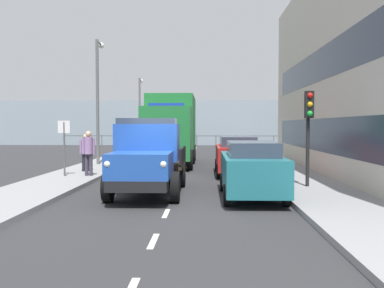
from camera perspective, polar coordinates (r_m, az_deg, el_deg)
ground_plane at (r=23.55m, az=-0.56°, el=-2.93°), size 80.00×80.00×0.00m
sidewalk_left at (r=23.80m, az=10.57°, el=-2.73°), size 2.53×44.88×0.15m
sidewalk_right at (r=24.18m, az=-11.50°, el=-2.66°), size 2.53×44.88×0.15m
road_centreline_markings at (r=23.00m, az=-0.62°, el=-3.05°), size 0.12×40.93×0.01m
sea_horizon at (r=48.88m, az=0.73°, el=2.79°), size 80.00×0.80×5.00m
seawall_railing at (r=45.30m, az=0.63°, el=0.81°), size 28.08×0.08×1.20m
truck_vintage_blue at (r=13.74m, az=-5.83°, el=-1.85°), size 2.17×5.64×2.43m
lorry_cargo_green at (r=24.16m, az=-2.75°, el=2.13°), size 2.58×8.20×3.87m
car_teal_kerbside_near at (r=13.29m, az=7.82°, el=-3.23°), size 1.80×4.41×1.72m
car_red_kerbside_1 at (r=19.43m, az=5.94°, el=-1.43°), size 1.90×4.45×1.72m
car_navy_oppositeside_0 at (r=25.71m, az=-5.66°, el=-0.49°), size 1.97×4.14×1.72m
car_black_oppositeside_1 at (r=31.95m, az=-4.18°, el=0.09°), size 1.88×4.01×1.72m
car_maroon_oppositeside_2 at (r=38.41m, az=-3.15°, el=0.49°), size 1.92×4.30×1.72m
pedestrian_near_railing at (r=18.21m, az=-13.41°, el=-0.67°), size 0.53×0.34×1.83m
pedestrian_in_dark_coat at (r=20.02m, az=-13.82°, el=-0.71°), size 0.53×0.34×1.67m
traffic_light_near at (r=15.03m, az=15.07°, el=3.38°), size 0.28×0.41×3.20m
lamp_post_promenade at (r=23.85m, az=-12.22°, el=6.88°), size 0.32×1.14×6.60m
lamp_post_far at (r=35.98m, az=-6.84°, el=4.84°), size 0.32×1.14×5.93m
street_sign at (r=18.36m, az=-16.43°, el=0.72°), size 0.50×0.07×2.25m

